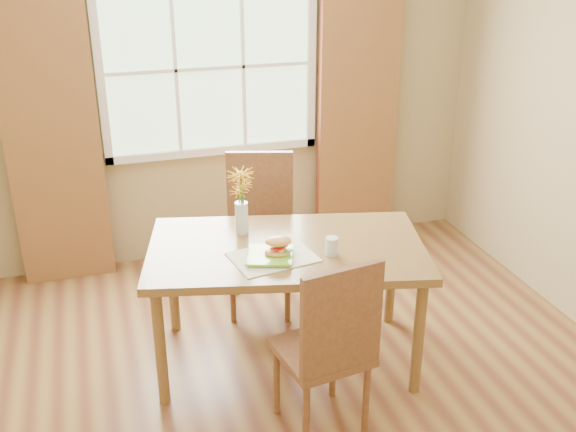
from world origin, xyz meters
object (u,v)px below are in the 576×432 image
Objects in this scene: croissant_sandwich at (278,247)px; water_glass at (332,247)px; chair_near at (330,343)px; chair_far at (260,225)px; dining_table at (287,258)px; flower_vase at (241,194)px.

croissant_sandwich reaches higher than water_glass.
chair_far reaches higher than chair_near.
dining_table is 16.56× the size of water_glass.
croissant_sandwich is at bearing -81.78° from chair_far.
flower_vase reaches higher than water_glass.
chair_far is 6.26× the size of croissant_sandwich.
flower_vase is (-0.11, 0.38, 0.18)m from croissant_sandwich.
chair_near is 0.62m from water_glass.
dining_table is 1.69× the size of chair_near.
dining_table is at bearing 71.50° from croissant_sandwich.
chair_near is 2.56× the size of flower_vase.
water_glass is (0.18, -0.89, 0.23)m from chair_far.
chair_near is 9.81× the size of water_glass.
chair_far is 10.26× the size of water_glass.
dining_table is 0.46m from flower_vase.
chair_far is at bearing 101.06° from dining_table.
chair_far is 2.68× the size of flower_vase.
flower_vase is at bearing 121.50° from croissant_sandwich.
chair_far reaches higher than dining_table.
dining_table is at bearing -76.15° from chair_far.
flower_vase is (-0.41, 0.43, 0.20)m from water_glass.
croissant_sandwich is 0.43× the size of flower_vase.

